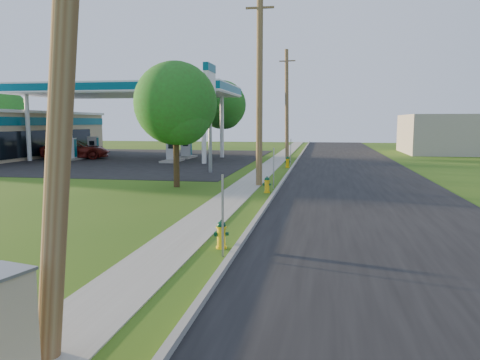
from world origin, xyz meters
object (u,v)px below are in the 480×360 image
Objects in this scene: tree_back at (6,111)px; hydrant_near at (221,234)px; utility_pole_mid at (260,87)px; price_pylon at (210,87)px; fuel_pump_nw at (71,152)px; fuel_pump_sw at (93,149)px; hydrant_mid at (267,185)px; car_red at (76,150)px; utility_pole_far at (287,104)px; tree_lot at (223,107)px; tree_verge at (177,107)px; hydrant_far at (287,162)px; fuel_pump_se at (186,150)px; fuel_pump_ne at (172,153)px.

hydrant_near is at bearing -47.98° from tree_back.
utility_pole_mid is 6.76m from price_pylon.
fuel_pump_nw and fuel_pump_sw have the same top height.
car_red is (-19.02, 17.00, 0.43)m from hydrant_mid.
tree_lot is (-6.89, 5.31, -0.02)m from utility_pole_far.
utility_pole_mid reaches higher than tree_verge.
tree_verge is at bearing -155.18° from car_red.
tree_lot is at bearing 119.31° from hydrant_far.
car_red reaches higher than hydrant_mid.
price_pylon is (-3.90, -12.50, 0.63)m from utility_pole_far.
fuel_pump_nw and fuel_pump_se have the same top height.
utility_pole_mid reaches higher than tree_back.
utility_pole_mid is at bearing -90.00° from utility_pole_far.
utility_pole_mid is 3.06× the size of fuel_pump_se.
tree_lot is (11.01, 6.31, 4.06)m from fuel_pump_sw.
utility_pole_far is 18.39m from fuel_pump_sw.
utility_pole_mid is at bearing -43.52° from fuel_pump_sw.
price_pylon is at bearing -80.47° from tree_lot.
hydrant_mid is 0.13× the size of car_red.
fuel_pump_se is 13.40m from price_pylon.
tree_lot is 25.47m from tree_back.
fuel_pump_se is 0.46× the size of tree_back.
fuel_pump_sw is 16.70m from tree_back.
price_pylon is at bearing 125.34° from utility_pole_mid.
tree_back reaches higher than hydrant_near.
hydrant_near is at bearing -75.47° from price_pylon.
hydrant_mid is at bearing -58.03° from fuel_pump_ne.
hydrant_mid is at bearing -59.74° from price_pylon.
price_pylon is at bearing -39.40° from fuel_pump_sw.
tree_back is (-28.42, 25.82, 0.49)m from tree_verge.
tree_verge is 0.89× the size of tree_back.
tree_lot reaches higher than tree_verge.
hydrant_mid is (9.59, -19.36, -0.35)m from fuel_pump_se.
car_red is (-14.43, 9.14, -4.63)m from price_pylon.
fuel_pump_ne is 1.00× the size of fuel_pump_se.
tree_lot is 14.90m from car_red.
tree_verge is (-0.01, -6.79, -1.44)m from price_pylon.
tree_lot is (-2.99, 17.81, -0.65)m from price_pylon.
car_red is at bearing -100.39° from fuel_pump_sw.
utility_pole_far is 2.97× the size of fuel_pump_ne.
utility_pole_mid is at bearing -54.66° from price_pylon.
utility_pole_mid reaches higher than fuel_pump_se.
utility_pole_mid reaches higher than price_pylon.
hydrant_far is at bearing -21.25° from fuel_pump_sw.
hydrant_far is (4.62, 4.26, -5.03)m from price_pylon.
utility_pole_mid is 3.06× the size of fuel_pump_ne.
car_red is at bearing -165.95° from fuel_pump_se.
utility_pole_far is 32.98m from tree_back.
fuel_pump_nw is 1.00× the size of fuel_pump_ne.
tree_verge is 7.54× the size of hydrant_far.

